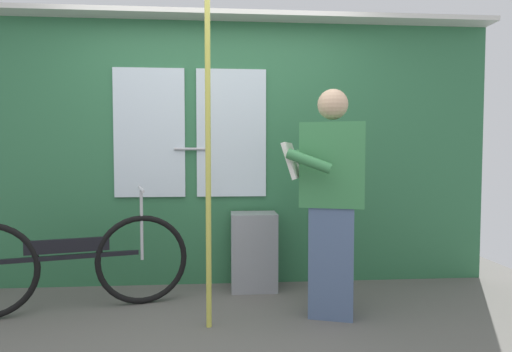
# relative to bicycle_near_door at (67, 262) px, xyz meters

# --- Properties ---
(train_door_wall) EXTENTS (4.88, 0.28, 2.32)m
(train_door_wall) POSITION_rel_bicycle_near_door_xyz_m (1.04, 0.62, 0.85)
(train_door_wall) COLOR #2D6B42
(train_door_wall) RESTS_ON ground_plane
(bicycle_near_door) EXTENTS (1.67, 0.57, 0.89)m
(bicycle_near_door) POSITION_rel_bicycle_near_door_xyz_m (0.00, 0.00, 0.00)
(bicycle_near_door) COLOR black
(bicycle_near_door) RESTS_ON ground_plane
(passenger_reading_newspaper) EXTENTS (0.61, 0.53, 1.59)m
(passenger_reading_newspaper) POSITION_rel_bicycle_near_door_xyz_m (1.87, -0.23, 0.47)
(passenger_reading_newspaper) COLOR slate
(passenger_reading_newspaper) RESTS_ON ground_plane
(trash_bin_by_wall) EXTENTS (0.38, 0.28, 0.65)m
(trash_bin_by_wall) POSITION_rel_bicycle_near_door_xyz_m (1.38, 0.41, -0.04)
(trash_bin_by_wall) COLOR gray
(trash_bin_by_wall) RESTS_ON ground_plane
(handrail_pole) EXTENTS (0.04, 0.04, 2.28)m
(handrail_pole) POSITION_rel_bicycle_near_door_xyz_m (1.03, -0.35, 0.78)
(handrail_pole) COLOR #C6C14C
(handrail_pole) RESTS_ON ground_plane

